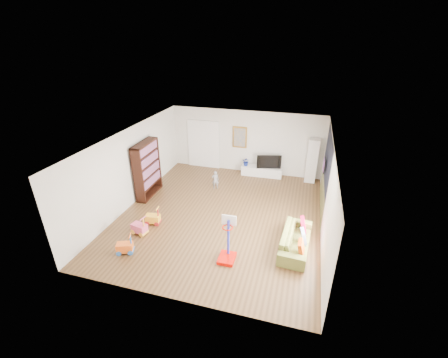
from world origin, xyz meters
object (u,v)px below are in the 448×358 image
(basketball_hoop, at_px, (227,240))
(sofa, at_px, (296,240))
(bookshelf, at_px, (147,169))
(media_console, at_px, (262,171))

(basketball_hoop, bearing_deg, sofa, 29.23)
(bookshelf, relative_size, basketball_hoop, 1.59)
(media_console, xyz_separation_m, bookshelf, (-3.80, -2.83, 0.83))
(bookshelf, bearing_deg, media_console, 35.25)
(basketball_hoop, bearing_deg, media_console, 88.74)
(bookshelf, bearing_deg, sofa, -18.75)
(media_console, height_order, basketball_hoop, basketball_hoop)
(media_console, bearing_deg, basketball_hoop, -91.68)
(media_console, relative_size, basketball_hoop, 1.32)
(media_console, xyz_separation_m, basketball_hoop, (-0.00, -5.58, 0.45))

